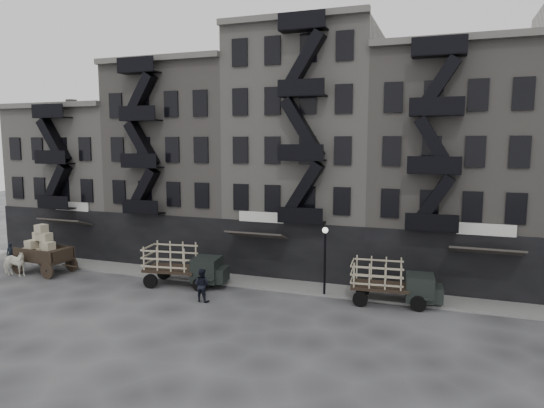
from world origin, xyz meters
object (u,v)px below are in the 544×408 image
(horse, at_px, (13,264))
(stake_truck_west, at_px, (184,262))
(pedestrian_mid, at_px, (202,285))
(stake_truck_east, at_px, (393,279))
(wagon, at_px, (42,246))
(pedestrian_west, at_px, (11,254))

(horse, relative_size, stake_truck_west, 0.39)
(stake_truck_west, distance_m, pedestrian_mid, 3.64)
(stake_truck_west, bearing_deg, stake_truck_east, -3.93)
(stake_truck_west, bearing_deg, horse, -177.87)
(horse, relative_size, stake_truck_east, 0.42)
(stake_truck_west, height_order, stake_truck_east, stake_truck_west)
(wagon, height_order, stake_truck_west, wagon)
(pedestrian_west, bearing_deg, horse, -81.98)
(stake_truck_west, relative_size, pedestrian_mid, 2.83)
(pedestrian_west, bearing_deg, stake_truck_east, -41.16)
(horse, relative_size, pedestrian_mid, 1.10)
(stake_truck_west, bearing_deg, wagon, 175.84)
(horse, bearing_deg, pedestrian_mid, -94.52)
(horse, distance_m, pedestrian_west, 3.75)
(pedestrian_mid, bearing_deg, horse, 3.36)
(wagon, relative_size, pedestrian_mid, 2.18)
(wagon, bearing_deg, pedestrian_west, 172.50)
(pedestrian_west, bearing_deg, pedestrian_mid, -51.08)
(stake_truck_west, distance_m, stake_truck_east, 13.29)
(pedestrian_west, distance_m, pedestrian_mid, 18.00)
(horse, relative_size, wagon, 0.51)
(stake_truck_east, bearing_deg, horse, -178.34)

